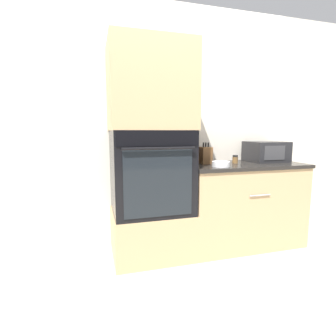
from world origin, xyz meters
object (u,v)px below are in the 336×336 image
microwave (266,152)px  condiment_jar_mid (235,159)px  bowl (221,164)px  condiment_jar_near (196,161)px  wall_oven (151,171)px  knife_block (206,155)px

microwave → condiment_jar_mid: microwave is taller
bowl → condiment_jar_near: bearing=141.2°
wall_oven → condiment_jar_mid: size_ratio=9.06×
condiment_jar_near → condiment_jar_mid: bearing=5.7°
wall_oven → knife_block: size_ratio=3.55×
condiment_jar_mid → condiment_jar_near: bearing=-174.3°
knife_block → bowl: knife_block is taller
wall_oven → knife_block: (0.59, 0.08, 0.13)m
condiment_jar_mid → bowl: bearing=-143.0°
condiment_jar_mid → microwave: bearing=7.8°
microwave → knife_block: 0.73m
knife_block → condiment_jar_mid: (0.31, -0.05, -0.05)m
microwave → condiment_jar_mid: 0.42m
microwave → condiment_jar_mid: size_ratio=4.70×
bowl → microwave: bearing=20.8°
condiment_jar_mid → knife_block: bearing=171.2°
wall_oven → knife_block: wall_oven is taller
wall_oven → condiment_jar_near: (0.45, -0.01, 0.08)m
microwave → condiment_jar_near: microwave is taller
wall_oven → bowl: bearing=-14.9°
condiment_jar_near → wall_oven: bearing=178.1°
knife_block → microwave: bearing=0.6°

